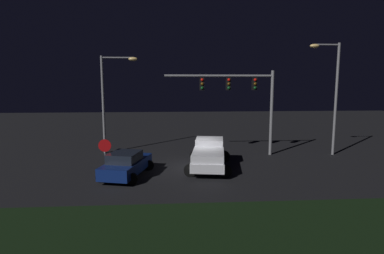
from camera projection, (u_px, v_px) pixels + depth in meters
ground_plane at (199, 167)px, 21.53m from camera, size 80.00×80.00×0.00m
grass_median at (223, 235)px, 11.87m from camera, size 22.94×6.14×0.10m
pickup_truck at (209, 153)px, 21.15m from camera, size 3.44×5.65×1.80m
car_sedan at (126, 164)px, 19.31m from camera, size 3.17×4.71×1.51m
traffic_signal_gantry at (241, 92)px, 24.33m from camera, size 8.32×0.56×6.50m
street_lamp_left at (111, 92)px, 25.14m from camera, size 2.86×0.44×7.65m
street_lamp_right at (331, 86)px, 24.41m from camera, size 2.35×0.44×8.55m
stop_sign at (105, 150)px, 19.38m from camera, size 0.76×0.08×2.23m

